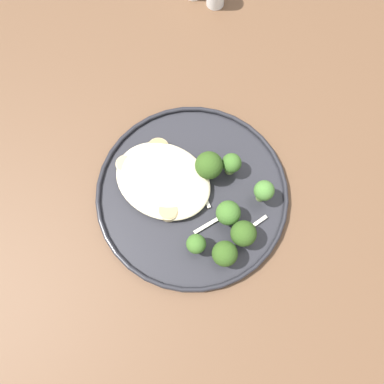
{
  "coord_description": "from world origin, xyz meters",
  "views": [
    {
      "loc": [
        0.09,
        -0.2,
        1.33
      ],
      "look_at": [
        0.01,
        -0.05,
        0.76
      ],
      "focal_mm": 37.69,
      "sensor_mm": 36.0,
      "label": 1
    }
  ],
  "objects": [
    {
      "name": "ground",
      "position": [
        0.0,
        0.0,
        0.0
      ],
      "size": [
        6.0,
        6.0,
        0.0
      ],
      "primitive_type": "plane",
      "color": "#665B51"
    },
    {
      "name": "dinner_plate",
      "position": [
        0.01,
        -0.05,
        0.75
      ],
      "size": [
        0.29,
        0.29,
        0.02
      ],
      "color": "#232328",
      "rests_on": "wooden_dining_table"
    },
    {
      "name": "broccoli_floret_center_pile",
      "position": [
        0.09,
        -0.11,
        0.78
      ],
      "size": [
        0.04,
        0.04,
        0.05
      ],
      "color": "#7A994C",
      "rests_on": "dinner_plate"
    },
    {
      "name": "broccoli_floret_tall_stalk",
      "position": [
        0.05,
        -0.12,
        0.78
      ],
      "size": [
        0.03,
        0.03,
        0.04
      ],
      "color": "#7A994C",
      "rests_on": "dinner_plate"
    },
    {
      "name": "broccoli_floret_split_head",
      "position": [
        0.07,
        -0.06,
        0.78
      ],
      "size": [
        0.04,
        0.04,
        0.05
      ],
      "color": "#7A994C",
      "rests_on": "dinner_plate"
    },
    {
      "name": "broccoli_floret_near_rim",
      "position": [
        0.1,
        -0.01,
        0.78
      ],
      "size": [
        0.03,
        0.03,
        0.05
      ],
      "color": "#7A994C",
      "rests_on": "dinner_plate"
    },
    {
      "name": "onion_sliver_short_strip",
      "position": [
        0.05,
        -0.08,
        0.75
      ],
      "size": [
        0.03,
        0.05,
        0.0
      ],
      "primitive_type": "cube",
      "rotation": [
        0.0,
        0.0,
        4.17
      ],
      "color": "silver",
      "rests_on": "dinner_plate"
    },
    {
      "name": "seared_scallop_tiny_bay",
      "position": [
        -0.04,
        -0.05,
        0.76
      ],
      "size": [
        0.03,
        0.03,
        0.02
      ],
      "color": "#E5C689",
      "rests_on": "dinner_plate"
    },
    {
      "name": "wooden_dining_table",
      "position": [
        0.0,
        0.0,
        0.66
      ],
      "size": [
        1.4,
        1.0,
        0.74
      ],
      "color": "brown",
      "rests_on": "ground"
    },
    {
      "name": "broccoli_floret_right_tilted",
      "position": [
        0.01,
        -0.01,
        0.79
      ],
      "size": [
        0.04,
        0.04,
        0.06
      ],
      "color": "#7A994C",
      "rests_on": "dinner_plate"
    },
    {
      "name": "onion_sliver_pale_crescent",
      "position": [
        0.02,
        -0.04,
        0.75
      ],
      "size": [
        0.04,
        0.04,
        0.0
      ],
      "primitive_type": "cube",
      "rotation": [
        0.0,
        0.0,
        5.54
      ],
      "color": "silver",
      "rests_on": "dinner_plate"
    },
    {
      "name": "broccoli_floret_small_sprig",
      "position": [
        0.04,
        0.01,
        0.78
      ],
      "size": [
        0.03,
        0.03,
        0.05
      ],
      "color": "#7A994C",
      "rests_on": "dinner_plate"
    },
    {
      "name": "broccoli_floret_rear_charred",
      "position": [
        0.1,
        -0.08,
        0.78
      ],
      "size": [
        0.04,
        0.04,
        0.05
      ],
      "color": "#7A994C",
      "rests_on": "dinner_plate"
    },
    {
      "name": "seared_scallop_rear_pale",
      "position": [
        -0.01,
        -0.09,
        0.76
      ],
      "size": [
        0.03,
        0.03,
        0.02
      ],
      "color": "#E5C689",
      "rests_on": "dinner_plate"
    },
    {
      "name": "noodle_bed",
      "position": [
        -0.04,
        -0.05,
        0.76
      ],
      "size": [
        0.15,
        0.12,
        0.02
      ],
      "color": "beige",
      "rests_on": "dinner_plate"
    },
    {
      "name": "onion_sliver_curled_piece",
      "position": [
        0.11,
        -0.05,
        0.75
      ],
      "size": [
        0.03,
        0.05,
        0.0
      ],
      "primitive_type": "cube",
      "rotation": [
        0.0,
        0.0,
        4.24
      ],
      "color": "silver",
      "rests_on": "dinner_plate"
    },
    {
      "name": "seared_scallop_on_noodles",
      "position": [
        -0.07,
        -0.01,
        0.76
      ],
      "size": [
        0.03,
        0.03,
        0.01
      ],
      "color": "#DBB77A",
      "rests_on": "dinner_plate"
    },
    {
      "name": "seared_scallop_front_small",
      "position": [
        -0.1,
        -0.06,
        0.76
      ],
      "size": [
        0.03,
        0.03,
        0.01
      ],
      "color": "beige",
      "rests_on": "dinner_plate"
    },
    {
      "name": "seared_scallop_right_edge",
      "position": [
        -0.03,
        -0.08,
        0.76
      ],
      "size": [
        0.03,
        0.03,
        0.01
      ],
      "color": "#DBB77A",
      "rests_on": "dinner_plate"
    }
  ]
}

